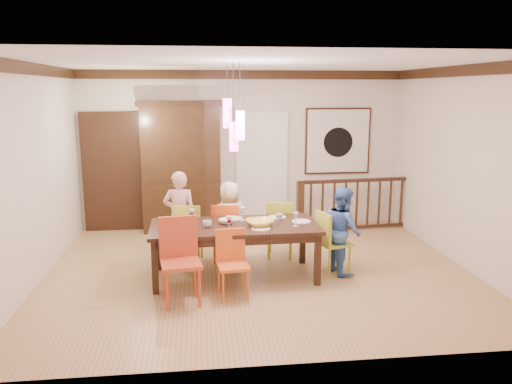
{
  "coord_description": "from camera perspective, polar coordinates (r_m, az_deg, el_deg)",
  "views": [
    {
      "loc": [
        -0.82,
        -6.74,
        2.55
      ],
      "look_at": [
        -0.03,
        0.14,
        1.13
      ],
      "focal_mm": 35.0,
      "sensor_mm": 36.0,
      "label": 1
    }
  ],
  "objects": [
    {
      "name": "person_far_left",
      "position": [
        7.64,
        -8.69,
        -2.68
      ],
      "size": [
        0.53,
        0.38,
        1.37
      ],
      "primitive_type": "imported",
      "rotation": [
        0.0,
        0.0,
        3.04
      ],
      "color": "beige",
      "rests_on": "floor"
    },
    {
      "name": "chair_far_mid",
      "position": [
        7.54,
        -3.44,
        -4.07
      ],
      "size": [
        0.46,
        0.46,
        0.9
      ],
      "rotation": [
        0.0,
        0.0,
        3.01
      ],
      "color": "#C84A13",
      "rests_on": "floor"
    },
    {
      "name": "dining_table",
      "position": [
        6.83,
        -2.46,
        -4.39
      ],
      "size": [
        2.29,
        1.08,
        0.75
      ],
      "rotation": [
        0.0,
        0.0,
        0.02
      ],
      "color": "black",
      "rests_on": "floor"
    },
    {
      "name": "painting",
      "position": [
        9.61,
        9.32,
        5.76
      ],
      "size": [
        1.25,
        0.06,
        1.25
      ],
      "color": "black",
      "rests_on": "wall_back"
    },
    {
      "name": "wall_back",
      "position": [
        9.34,
        -1.5,
        4.82
      ],
      "size": [
        6.0,
        0.0,
        6.0
      ],
      "primitive_type": "plane",
      "rotation": [
        1.57,
        0.0,
        0.0
      ],
      "color": "beige",
      "rests_on": "floor"
    },
    {
      "name": "cup_right",
      "position": [
        7.03,
        2.67,
        -2.86
      ],
      "size": [
        0.11,
        0.11,
        0.09
      ],
      "primitive_type": "imported",
      "rotation": [
        0.0,
        0.0,
        -0.06
      ],
      "color": "silver",
      "rests_on": "dining_table"
    },
    {
      "name": "person_far_mid",
      "position": [
        7.68,
        -2.99,
        -3.17
      ],
      "size": [
        0.65,
        0.5,
        1.19
      ],
      "primitive_type": "imported",
      "rotation": [
        0.0,
        0.0,
        3.37
      ],
      "color": "beige",
      "rests_on": "floor"
    },
    {
      "name": "chair_far_right",
      "position": [
        7.71,
        2.79,
        -3.72
      ],
      "size": [
        0.49,
        0.49,
        0.9
      ],
      "rotation": [
        0.0,
        0.0,
        2.92
      ],
      "color": "#A1B824",
      "rests_on": "floor"
    },
    {
      "name": "plate_far_left",
      "position": [
        7.14,
        -8.81,
        -3.1
      ],
      "size": [
        0.26,
        0.26,
        0.01
      ],
      "primitive_type": "cylinder",
      "color": "white",
      "rests_on": "dining_table"
    },
    {
      "name": "napkin",
      "position": [
        6.5,
        -2.51,
        -4.43
      ],
      "size": [
        0.18,
        0.14,
        0.01
      ],
      "primitive_type": "cube",
      "color": "#D83359",
      "rests_on": "dining_table"
    },
    {
      "name": "serving_bowl",
      "position": [
        6.72,
        0.41,
        -3.57
      ],
      "size": [
        0.42,
        0.42,
        0.09
      ],
      "primitive_type": "imported",
      "rotation": [
        0.0,
        0.0,
        0.17
      ],
      "color": "gold",
      "rests_on": "dining_table"
    },
    {
      "name": "plate_far_right",
      "position": [
        7.17,
        2.39,
        -2.9
      ],
      "size": [
        0.26,
        0.26,
        0.01
      ],
      "primitive_type": "cylinder",
      "color": "white",
      "rests_on": "dining_table"
    },
    {
      "name": "wine_glass_a",
      "position": [
        6.94,
        -7.32,
        -2.73
      ],
      "size": [
        0.08,
        0.08,
        0.19
      ],
      "primitive_type": null,
      "color": "#590C19",
      "rests_on": "dining_table"
    },
    {
      "name": "panel_door",
      "position": [
        9.44,
        -16.13,
        1.99
      ],
      "size": [
        1.04,
        0.07,
        2.24
      ],
      "primitive_type": "cube",
      "color": "black",
      "rests_on": "wall_back"
    },
    {
      "name": "china_hutch",
      "position": [
        9.14,
        -8.51,
        2.89
      ],
      "size": [
        1.5,
        0.46,
        2.37
      ],
      "color": "black",
      "rests_on": "floor"
    },
    {
      "name": "floor",
      "position": [
        7.25,
        0.35,
        -9.01
      ],
      "size": [
        6.0,
        6.0,
        0.0
      ],
      "primitive_type": "plane",
      "color": "#A4834F",
      "rests_on": "ground"
    },
    {
      "name": "plate_far_mid",
      "position": [
        7.11,
        -2.63,
        -3.02
      ],
      "size": [
        0.26,
        0.26,
        0.01
      ],
      "primitive_type": "cylinder",
      "color": "white",
      "rests_on": "dining_table"
    },
    {
      "name": "person_end_right",
      "position": [
        7.14,
        9.87,
        -4.31
      ],
      "size": [
        0.56,
        0.67,
        1.23
      ],
      "primitive_type": "imported",
      "rotation": [
        0.0,
        0.0,
        1.74
      ],
      "color": "#436EBB",
      "rests_on": "floor"
    },
    {
      "name": "wall_right",
      "position": [
        7.82,
        22.76,
        2.6
      ],
      "size": [
        0.0,
        5.0,
        5.0
      ],
      "primitive_type": "plane",
      "rotation": [
        1.57,
        0.0,
        -1.57
      ],
      "color": "beige",
      "rests_on": "floor"
    },
    {
      "name": "wine_glass_d",
      "position": [
        6.73,
        4.56,
        -3.13
      ],
      "size": [
        0.08,
        0.08,
        0.19
      ],
      "primitive_type": null,
      "color": "silver",
      "rests_on": "dining_table"
    },
    {
      "name": "pendant_cluster",
      "position": [
        6.58,
        -2.56,
        7.71
      ],
      "size": [
        0.27,
        0.21,
        1.14
      ],
      "color": "#E945A0",
      "rests_on": "ceiling"
    },
    {
      "name": "chair_far_left",
      "position": [
        7.55,
        -7.71,
        -4.12
      ],
      "size": [
        0.47,
        0.47,
        0.91
      ],
      "rotation": [
        0.0,
        0.0,
        3.0
      ],
      "color": "#ACB832",
      "rests_on": "floor"
    },
    {
      "name": "small_bowl",
      "position": [
        6.86,
        -3.41,
        -3.37
      ],
      "size": [
        0.25,
        0.25,
        0.07
      ],
      "primitive_type": "imported",
      "rotation": [
        0.0,
        0.0,
        -0.2
      ],
      "color": "white",
      "rests_on": "dining_table"
    },
    {
      "name": "wall_left",
      "position": [
        7.17,
        -24.21,
        1.73
      ],
      "size": [
        0.0,
        5.0,
        5.0
      ],
      "primitive_type": "plane",
      "rotation": [
        1.57,
        0.0,
        1.57
      ],
      "color": "beige",
      "rests_on": "floor"
    },
    {
      "name": "crown_molding",
      "position": [
        6.79,
        0.38,
        13.86
      ],
      "size": [
        6.0,
        5.0,
        0.16
      ],
      "primitive_type": null,
      "color": "black",
      "rests_on": "wall_back"
    },
    {
      "name": "plate_near_mid",
      "position": [
        6.59,
        0.54,
        -4.2
      ],
      "size": [
        0.26,
        0.26,
        0.01
      ],
      "primitive_type": "cylinder",
      "color": "white",
      "rests_on": "dining_table"
    },
    {
      "name": "balustrade",
      "position": [
        9.38,
        11.45,
        -1.27
      ],
      "size": [
        2.31,
        0.28,
        0.96
      ],
      "rotation": [
        0.0,
        0.0,
        0.09
      ],
      "color": "black",
      "rests_on": "floor"
    },
    {
      "name": "white_doorway",
      "position": [
        9.4,
        0.66,
        2.4
      ],
      "size": [
        0.97,
        0.05,
        2.22
      ],
      "primitive_type": "cube",
      "color": "silver",
      "rests_on": "wall_back"
    },
    {
      "name": "cup_left",
      "position": [
        6.7,
        -5.61,
        -3.65
      ],
      "size": [
        0.14,
        0.14,
        0.09
      ],
      "primitive_type": "imported",
      "rotation": [
        0.0,
        0.0,
        0.21
      ],
      "color": "silver",
      "rests_on": "dining_table"
    },
    {
      "name": "chair_end_right",
      "position": [
        7.13,
        8.92,
        -5.17
      ],
      "size": [
        0.5,
        0.5,
        0.89
      ],
      "rotation": [
        0.0,
        0.0,
        1.85
      ],
      "color": "#A9B431",
      "rests_on": "floor"
    },
    {
      "name": "plate_end_right",
      "position": [
        6.96,
        5.2,
        -3.38
      ],
      "size": [
        0.26,
        0.26,
        0.01
      ],
      "primitive_type": "cylinder",
      "color": "white",
      "rests_on": "dining_table"
    },
    {
      "name": "chair_near_left",
      "position": [
        6.09,
        -8.6,
        -7.27
      ],
      "size": [
        0.53,
        0.53,
        1.04
      ],
      "rotation": [
        0.0,
        0.0,
        0.15
      ],
      "color": "#B93F23",
      "rests_on": "floor"
    },
    {
      "name": "wine_glass_c",
      "position": [
        6.53,
        -3.08,
        -3.57
      ],
      "size": [
        0.08,
        0.08,
        0.19
      ],
      "primitive_type": null,
      "color": "#590C19",
      "rests_on": "dining_table"
    },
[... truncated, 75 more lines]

